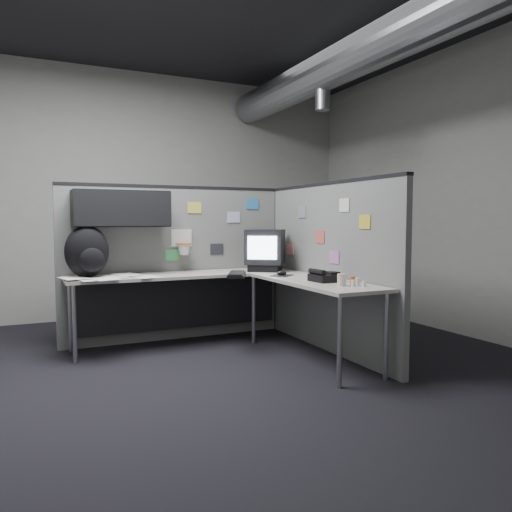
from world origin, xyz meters
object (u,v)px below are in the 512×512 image
desk (218,287)px  monitor (265,250)px  backpack (87,252)px  phone (324,277)px  keyboard (237,274)px

desk → monitor: 0.72m
desk → backpack: bearing=166.7°
desk → backpack: backpack is taller
desk → phone: 1.12m
monitor → backpack: bearing=167.3°
monitor → backpack: backpack is taller
desk → keyboard: size_ratio=4.98×
phone → backpack: (-1.83, 1.17, 0.20)m
keyboard → phone: size_ratio=1.91×
monitor → phone: 1.09m
monitor → phone: (0.05, -1.08, -0.18)m
backpack → keyboard: bearing=-9.0°
backpack → desk: bearing=-2.6°
keyboard → backpack: size_ratio=0.95×
keyboard → monitor: bearing=18.9°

